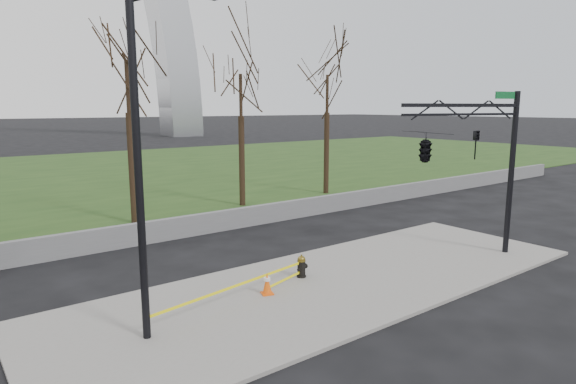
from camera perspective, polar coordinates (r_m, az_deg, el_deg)
ground at (r=15.53m, az=5.63°, el=-10.66°), size 500.00×500.00×0.00m
sidewalk at (r=15.51m, az=5.63°, el=-10.49°), size 18.00×6.00×0.10m
grass_strip at (r=42.15m, az=-23.31°, el=1.74°), size 120.00×40.00×0.06m
guardrail at (r=21.68m, az=-8.90°, el=-3.52°), size 60.00×0.30×0.90m
tree_row at (r=23.11m, az=-25.74°, el=5.63°), size 35.40×4.00×8.22m
fire_hydrant at (r=15.67m, az=1.60°, el=-8.71°), size 0.46×0.30×0.74m
traffic_cone at (r=14.32m, az=-2.46°, el=-10.63°), size 0.42×0.42×0.65m
street_light at (r=11.34m, az=-16.26°, el=5.72°), size 2.38×0.53×8.21m
traffic_signal_mast at (r=17.08m, az=17.75°, el=5.09°), size 4.99×2.54×6.00m
caution_tape at (r=14.04m, az=-4.65°, el=-10.70°), size 5.48×1.03×0.39m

